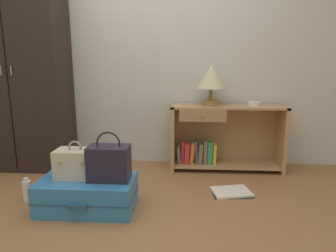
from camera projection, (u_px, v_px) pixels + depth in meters
name	position (u px, v px, depth m)	size (l,w,h in m)	color
ground_plane	(117.00, 230.00, 2.01)	(9.00, 9.00, 0.00)	olive
back_wall	(145.00, 45.00, 3.20)	(6.40, 0.10, 2.60)	beige
wardrobe	(20.00, 70.00, 3.04)	(0.95, 0.47, 2.07)	black
bookshelf	(221.00, 138.00, 3.13)	(1.16, 0.35, 0.68)	tan
table_lamp	(211.00, 79.00, 3.00)	(0.29, 0.29, 0.41)	olive
bowl	(254.00, 104.00, 3.01)	(0.13, 0.13, 0.04)	silver
suitcase_large	(88.00, 194.00, 2.28)	(0.73, 0.43, 0.24)	teal
train_case	(76.00, 163.00, 2.28)	(0.30, 0.21, 0.29)	beige
handbag	(109.00, 162.00, 2.22)	(0.31, 0.19, 0.37)	#231E2D
bottle	(27.00, 190.00, 2.42)	(0.07, 0.07, 0.20)	white
open_book_on_floor	(231.00, 192.00, 2.58)	(0.37, 0.30, 0.02)	white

